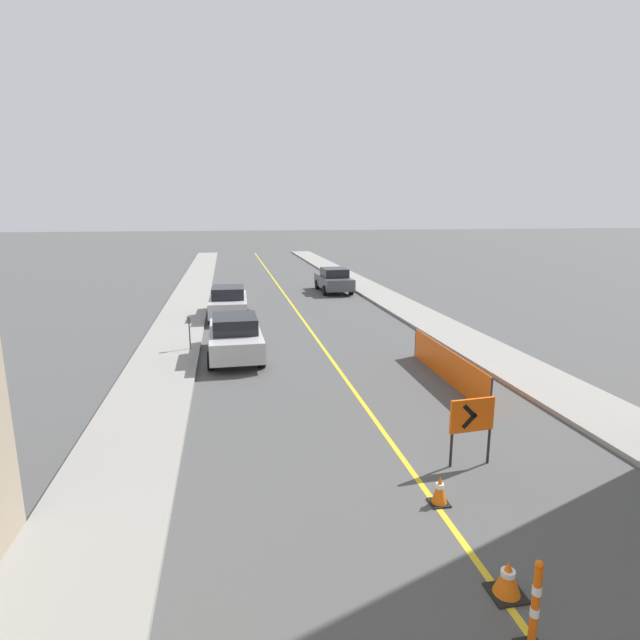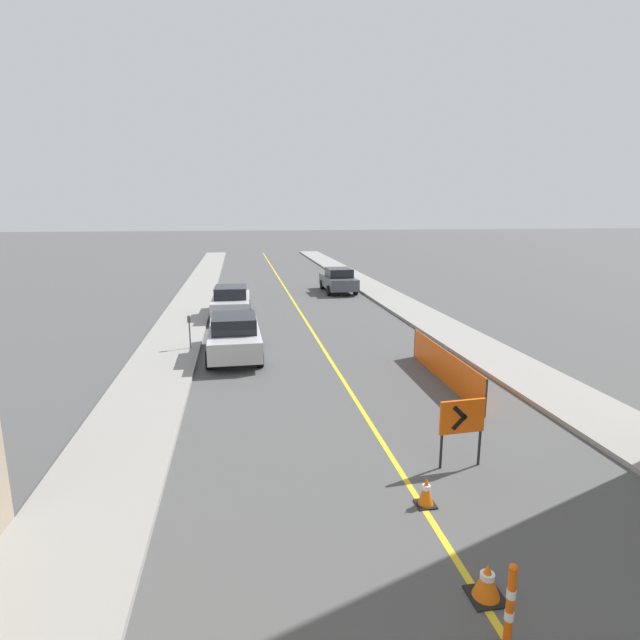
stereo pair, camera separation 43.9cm
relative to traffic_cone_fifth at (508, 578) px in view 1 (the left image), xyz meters
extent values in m
cube|color=gold|center=(-0.08, 22.58, -0.26)|extent=(0.12, 73.11, 0.01)
cube|color=gray|center=(-5.94, 22.58, -0.19)|extent=(2.34, 73.11, 0.13)
cube|color=gray|center=(5.78, 22.58, -0.19)|extent=(2.34, 73.11, 0.13)
cube|color=black|center=(0.00, 0.00, -0.25)|extent=(0.47, 0.47, 0.03)
cone|color=orange|center=(0.00, 0.00, 0.02)|extent=(0.38, 0.38, 0.50)
cylinder|color=white|center=(0.00, 0.00, 0.08)|extent=(0.20, 0.20, 0.08)
cube|color=black|center=(-0.01, 2.25, -0.25)|extent=(0.35, 0.35, 0.03)
cone|color=orange|center=(-0.01, 2.25, 0.03)|extent=(0.28, 0.28, 0.52)
cylinder|color=white|center=(-0.01, 2.25, 0.09)|extent=(0.14, 0.14, 0.08)
cylinder|color=#EF560C|center=(-0.19, -0.87, 0.33)|extent=(0.10, 0.10, 1.11)
cylinder|color=white|center=(-0.19, -0.87, 0.28)|extent=(0.11, 0.11, 0.11)
cylinder|color=white|center=(-0.19, -0.87, 0.58)|extent=(0.11, 0.11, 0.11)
sphere|color=#EF560C|center=(-0.19, -0.87, 0.92)|extent=(0.11, 0.11, 0.11)
cube|color=#EF560C|center=(1.20, 3.47, 0.85)|extent=(0.99, 0.14, 0.71)
cube|color=black|center=(1.12, 3.43, 0.95)|extent=(0.34, 0.05, 0.34)
cube|color=black|center=(1.12, 3.43, 0.75)|extent=(0.34, 0.05, 0.34)
cylinder|color=black|center=(0.78, 3.47, 0.12)|extent=(0.06, 0.06, 0.76)
cylinder|color=black|center=(1.62, 3.47, 0.12)|extent=(0.06, 0.06, 0.76)
cube|color=#EF560C|center=(2.98, 8.53, 0.26)|extent=(0.13, 5.55, 1.04)
cylinder|color=#262626|center=(2.94, 5.75, 0.26)|extent=(0.05, 0.05, 1.04)
cylinder|color=#262626|center=(3.03, 11.30, 0.26)|extent=(0.05, 0.05, 1.04)
cube|color=#B7B7BC|center=(-3.45, 12.36, 0.42)|extent=(1.87, 4.33, 0.72)
cube|color=black|center=(-3.45, 12.14, 1.05)|extent=(1.56, 1.96, 0.55)
cylinder|color=black|center=(-4.31, 13.69, 0.06)|extent=(0.23, 0.64, 0.64)
cylinder|color=black|center=(-2.60, 13.69, 0.06)|extent=(0.23, 0.64, 0.64)
cylinder|color=black|center=(-4.31, 11.02, 0.06)|extent=(0.23, 0.64, 0.64)
cylinder|color=black|center=(-2.60, 11.02, 0.06)|extent=(0.23, 0.64, 0.64)
cube|color=#B7B7BC|center=(-3.64, 19.50, 0.42)|extent=(1.91, 4.34, 0.72)
cube|color=black|center=(-3.64, 19.28, 1.05)|extent=(1.58, 1.97, 0.55)
cylinder|color=black|center=(-4.50, 20.83, 0.06)|extent=(0.24, 0.65, 0.64)
cylinder|color=black|center=(-2.79, 20.83, 0.06)|extent=(0.24, 0.65, 0.64)
cylinder|color=black|center=(-4.50, 18.16, 0.06)|extent=(0.24, 0.65, 0.64)
cylinder|color=black|center=(-2.79, 18.16, 0.06)|extent=(0.24, 0.65, 0.64)
cube|color=#474C51|center=(3.22, 26.49, 0.42)|extent=(1.87, 4.33, 0.72)
cube|color=black|center=(3.22, 26.27, 1.05)|extent=(1.56, 1.96, 0.55)
cylinder|color=black|center=(2.37, 27.82, 0.06)|extent=(0.23, 0.64, 0.64)
cylinder|color=black|center=(4.08, 27.82, 0.06)|extent=(0.23, 0.64, 0.64)
cylinder|color=black|center=(2.37, 25.15, 0.06)|extent=(0.23, 0.64, 0.64)
cylinder|color=black|center=(4.08, 25.15, 0.06)|extent=(0.23, 0.64, 0.64)
cylinder|color=#4C4C51|center=(-5.12, 13.38, 0.37)|extent=(0.05, 0.05, 1.00)
cube|color=#565B60|center=(-5.12, 13.38, 0.98)|extent=(0.12, 0.10, 0.22)
sphere|color=#565B60|center=(-5.12, 13.38, 1.09)|extent=(0.11, 0.11, 0.11)
camera|label=1|loc=(-3.64, -5.38, 4.95)|focal=28.00mm
camera|label=2|loc=(-3.21, -5.46, 4.95)|focal=28.00mm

